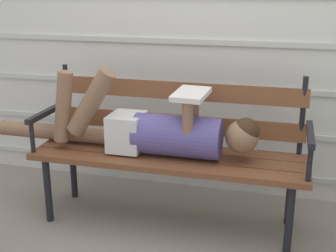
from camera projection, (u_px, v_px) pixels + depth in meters
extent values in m
plane|color=gray|center=(159.00, 238.00, 2.66)|extent=(12.00, 12.00, 0.00)
cube|color=beige|center=(191.00, 18.00, 3.01)|extent=(5.37, 0.06, 2.43)
cube|color=#B7B7AD|center=(188.00, 167.00, 3.30)|extent=(5.37, 0.02, 0.04)
cube|color=#B7B7AD|center=(188.00, 127.00, 3.21)|extent=(5.37, 0.02, 0.04)
cube|color=#B7B7AD|center=(189.00, 86.00, 3.12)|extent=(5.37, 0.02, 0.04)
cube|color=#B7B7AD|center=(189.00, 42.00, 3.03)|extent=(5.37, 0.02, 0.04)
cube|color=brown|center=(161.00, 167.00, 2.57)|extent=(1.65, 0.14, 0.04)
cube|color=brown|center=(168.00, 157.00, 2.70)|extent=(1.65, 0.14, 0.04)
cube|color=brown|center=(174.00, 149.00, 2.84)|extent=(1.65, 0.14, 0.04)
cube|color=brown|center=(177.00, 124.00, 2.86)|extent=(1.59, 0.05, 0.11)
cube|color=brown|center=(177.00, 91.00, 2.80)|extent=(1.59, 0.05, 0.11)
cylinder|color=black|center=(67.00, 100.00, 3.02)|extent=(0.03, 0.03, 0.47)
cylinder|color=black|center=(302.00, 116.00, 2.64)|extent=(0.03, 0.03, 0.47)
cylinder|color=black|center=(48.00, 190.00, 2.79)|extent=(0.04, 0.04, 0.42)
cylinder|color=black|center=(289.00, 221.00, 2.43)|extent=(0.04, 0.04, 0.42)
cylinder|color=black|center=(73.00, 169.00, 3.11)|extent=(0.04, 0.04, 0.42)
cylinder|color=black|center=(290.00, 193.00, 2.75)|extent=(0.04, 0.04, 0.42)
cube|color=black|center=(45.00, 113.00, 2.84)|extent=(0.04, 0.42, 0.03)
cylinder|color=black|center=(32.00, 137.00, 2.71)|extent=(0.03, 0.03, 0.20)
cube|color=black|center=(310.00, 134.00, 2.44)|extent=(0.04, 0.42, 0.03)
cylinder|color=black|center=(310.00, 163.00, 2.31)|extent=(0.03, 0.03, 0.20)
cylinder|color=#514784|center=(178.00, 136.00, 2.65)|extent=(0.51, 0.24, 0.24)
cube|color=silver|center=(127.00, 132.00, 2.73)|extent=(0.20, 0.23, 0.22)
sphere|color=brown|center=(242.00, 137.00, 2.55)|extent=(0.19, 0.19, 0.19)
sphere|color=#382314|center=(246.00, 131.00, 2.53)|extent=(0.16, 0.16, 0.16)
cylinder|color=brown|center=(91.00, 102.00, 2.66)|extent=(0.33, 0.11, 0.43)
cylinder|color=brown|center=(63.00, 107.00, 2.72)|extent=(0.15, 0.09, 0.44)
cylinder|color=brown|center=(58.00, 132.00, 2.92)|extent=(0.83, 0.10, 0.10)
cylinder|color=brown|center=(188.00, 121.00, 2.52)|extent=(0.06, 0.06, 0.24)
cylinder|color=brown|center=(193.00, 114.00, 2.67)|extent=(0.06, 0.06, 0.24)
cube|color=silver|center=(191.00, 94.00, 2.55)|extent=(0.20, 0.27, 0.05)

